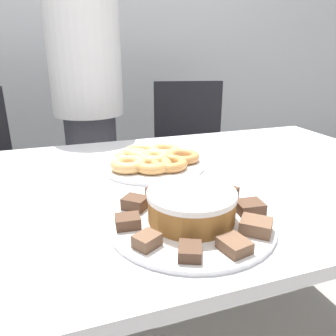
{
  "coord_description": "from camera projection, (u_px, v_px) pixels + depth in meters",
  "views": [
    {
      "loc": [
        -0.21,
        -0.82,
        1.07
      ],
      "look_at": [
        0.05,
        -0.06,
        0.78
      ],
      "focal_mm": 35.0,
      "sensor_mm": 36.0,
      "label": 1
    }
  ],
  "objects": [
    {
      "name": "frosted_cake",
      "position": [
        191.0,
        205.0,
        0.68
      ],
      "size": [
        0.19,
        0.19,
        0.06
      ],
      "color": "#9E662D",
      "rests_on": "plate_cake"
    },
    {
      "name": "plate_donuts",
      "position": [
        153.0,
        165.0,
        1.04
      ],
      "size": [
        0.33,
        0.33,
        0.01
      ],
      "color": "white",
      "rests_on": "table"
    },
    {
      "name": "donut_5",
      "position": [
        141.0,
        152.0,
        1.09
      ],
      "size": [
        0.12,
        0.12,
        0.03
      ],
      "color": "#E5AD66",
      "rests_on": "plate_donuts"
    },
    {
      "name": "donut_1",
      "position": [
        153.0,
        165.0,
        0.97
      ],
      "size": [
        0.12,
        0.12,
        0.03
      ],
      "color": "tan",
      "rests_on": "plate_donuts"
    },
    {
      "name": "lamington_8",
      "position": [
        147.0,
        240.0,
        0.59
      ],
      "size": [
        0.06,
        0.06,
        0.02
      ],
      "rotation": [
        0.0,
        0.0,
        9.95
      ],
      "color": "brown",
      "rests_on": "plate_cake"
    },
    {
      "name": "person_standing",
      "position": [
        88.0,
        104.0,
        1.54
      ],
      "size": [
        0.33,
        0.33,
        1.57
      ],
      "color": "#383842",
      "rests_on": "ground_plane"
    },
    {
      "name": "lamington_2",
      "position": [
        250.0,
        207.0,
        0.72
      ],
      "size": [
        0.06,
        0.05,
        0.03
      ],
      "rotation": [
        0.0,
        0.0,
        6.18
      ],
      "color": "#513828",
      "rests_on": "plate_cake"
    },
    {
      "name": "lamington_4",
      "position": [
        192.0,
        189.0,
        0.82
      ],
      "size": [
        0.07,
        0.07,
        0.02
      ],
      "rotation": [
        0.0,
        0.0,
        7.44
      ],
      "color": "brown",
      "rests_on": "plate_cake"
    },
    {
      "name": "lamington_6",
      "position": [
        135.0,
        203.0,
        0.74
      ],
      "size": [
        0.07,
        0.07,
        0.03
      ],
      "rotation": [
        0.0,
        0.0,
        8.7
      ],
      "color": "#513828",
      "rests_on": "plate_cake"
    },
    {
      "name": "lamington_9",
      "position": [
        190.0,
        251.0,
        0.56
      ],
      "size": [
        0.06,
        0.06,
        0.02
      ],
      "rotation": [
        0.0,
        0.0,
        10.58
      ],
      "color": "#513828",
      "rests_on": "plate_cake"
    },
    {
      "name": "donut_4",
      "position": [
        165.0,
        151.0,
        1.11
      ],
      "size": [
        0.11,
        0.11,
        0.03
      ],
      "color": "#E5AD66",
      "rests_on": "plate_donuts"
    },
    {
      "name": "donut_0",
      "position": [
        152.0,
        158.0,
        1.03
      ],
      "size": [
        0.11,
        0.11,
        0.04
      ],
      "color": "#E5AD66",
      "rests_on": "plate_donuts"
    },
    {
      "name": "donut_3",
      "position": [
        183.0,
        157.0,
        1.05
      ],
      "size": [
        0.11,
        0.11,
        0.03
      ],
      "color": "#C68447",
      "rests_on": "plate_donuts"
    },
    {
      "name": "lamington_1",
      "position": [
        256.0,
        226.0,
        0.64
      ],
      "size": [
        0.08,
        0.08,
        0.03
      ],
      "rotation": [
        0.0,
        0.0,
        5.56
      ],
      "color": "brown",
      "rests_on": "plate_cake"
    },
    {
      "name": "office_chair_right",
      "position": [
        190.0,
        168.0,
        1.88
      ],
      "size": [
        0.53,
        0.53,
        0.9
      ],
      "rotation": [
        0.0,
        0.0,
        -0.24
      ],
      "color": "black",
      "rests_on": "ground_plane"
    },
    {
      "name": "donut_6",
      "position": [
        134.0,
        157.0,
        1.05
      ],
      "size": [
        0.12,
        0.12,
        0.03
      ],
      "color": "#E5AD66",
      "rests_on": "plate_donuts"
    },
    {
      "name": "lamington_0",
      "position": [
        234.0,
        245.0,
        0.58
      ],
      "size": [
        0.06,
        0.06,
        0.02
      ],
      "rotation": [
        0.0,
        0.0,
        4.93
      ],
      "color": "brown",
      "rests_on": "plate_cake"
    },
    {
      "name": "lamington_5",
      "position": [
        160.0,
        193.0,
        0.8
      ],
      "size": [
        0.05,
        0.06,
        0.02
      ],
      "rotation": [
        0.0,
        0.0,
        8.07
      ],
      "color": "#513828",
      "rests_on": "plate_cake"
    },
    {
      "name": "donut_7",
      "position": [
        128.0,
        164.0,
        0.97
      ],
      "size": [
        0.11,
        0.11,
        0.03
      ],
      "color": "#E5AD66",
      "rests_on": "plate_donuts"
    },
    {
      "name": "donut_2",
      "position": [
        169.0,
        164.0,
        0.99
      ],
      "size": [
        0.11,
        0.11,
        0.03
      ],
      "color": "#D18E4C",
      "rests_on": "plate_donuts"
    },
    {
      "name": "plate_cake",
      "position": [
        191.0,
        221.0,
        0.7
      ],
      "size": [
        0.35,
        0.35,
        0.01
      ],
      "color": "white",
      "rests_on": "table"
    },
    {
      "name": "lamington_7",
      "position": [
        128.0,
        221.0,
        0.66
      ],
      "size": [
        0.05,
        0.05,
        0.02
      ],
      "rotation": [
        0.0,
        0.0,
        9.33
      ],
      "color": "#513828",
      "rests_on": "plate_cake"
    },
    {
      "name": "wall_back",
      "position": [
        80.0,
        12.0,
        2.11
      ],
      "size": [
        8.0,
        0.05,
        2.6
      ],
      "color": "#B2B7BC",
      "rests_on": "ground_plane"
    },
    {
      "name": "table",
      "position": [
        146.0,
        207.0,
        0.94
      ],
      "size": [
        1.76,
        0.93,
        0.72
      ],
      "color": "silver",
      "rests_on": "ground_plane"
    },
    {
      "name": "lamington_3",
      "position": [
        225.0,
        193.0,
        0.78
      ],
      "size": [
        0.07,
        0.07,
        0.03
      ],
      "rotation": [
        0.0,
        0.0,
        6.81
      ],
      "color": "#513828",
      "rests_on": "plate_cake"
    }
  ]
}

